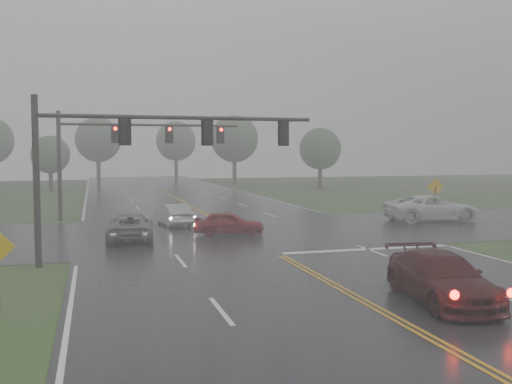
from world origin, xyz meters
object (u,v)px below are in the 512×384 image
object	(u,v)px
pickup_white	(431,221)
car_grey	(131,240)
signal_gantry_far	(117,144)
sedan_red	(229,235)
sedan_silver	(173,226)
signal_gantry_near	(127,147)
sedan_maroon	(441,302)

from	to	relation	value
pickup_white	car_grey	bearing A→B (deg)	102.39
signal_gantry_far	sedan_red	bearing A→B (deg)	-59.85
sedan_red	sedan_silver	world-z (taller)	sedan_silver
sedan_silver	signal_gantry_near	xyz separation A→B (m)	(-3.45, -11.68, 4.84)
sedan_silver	pickup_white	distance (m)	17.23
sedan_maroon	car_grey	bearing A→B (deg)	126.87
sedan_red	pickup_white	xyz separation A→B (m)	(14.60, 2.55, 0.00)
sedan_silver	sedan_red	bearing A→B (deg)	106.36
sedan_red	pickup_white	bearing A→B (deg)	-63.36
sedan_maroon	car_grey	world-z (taller)	sedan_maroon
sedan_red	sedan_silver	bearing A→B (deg)	42.29
pickup_white	signal_gantry_far	size ratio (longest dim) A/B	0.50
signal_gantry_near	pickup_white	bearing A→B (deg)	24.05
car_grey	sedan_maroon	bearing A→B (deg)	124.16
sedan_silver	signal_gantry_far	distance (m)	7.64
pickup_white	signal_gantry_far	bearing A→B (deg)	74.97
sedan_maroon	signal_gantry_far	size ratio (longest dim) A/B	0.41
sedan_red	signal_gantry_far	xyz separation A→B (m)	(-5.63, 9.69, 5.19)
sedan_maroon	sedan_red	bearing A→B (deg)	109.19
sedan_red	car_grey	size ratio (longest dim) A/B	0.77
car_grey	signal_gantry_near	xyz separation A→B (m)	(-0.48, -6.34, 4.84)
sedan_silver	pickup_white	bearing A→B (deg)	162.33
sedan_red	signal_gantry_far	distance (m)	12.35
pickup_white	sedan_maroon	bearing A→B (deg)	152.08
sedan_red	signal_gantry_far	bearing A→B (deg)	46.89
sedan_maroon	signal_gantry_far	world-z (taller)	signal_gantry_far
signal_gantry_near	signal_gantry_far	size ratio (longest dim) A/B	0.94
car_grey	pickup_white	distance (m)	20.20
sedan_maroon	signal_gantry_far	xyz separation A→B (m)	(-8.67, 25.41, 5.19)
sedan_silver	car_grey	xyz separation A→B (m)	(-2.97, -5.34, 0.00)
sedan_red	sedan_maroon	bearing A→B (deg)	-152.31
pickup_white	signal_gantry_far	distance (m)	22.08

